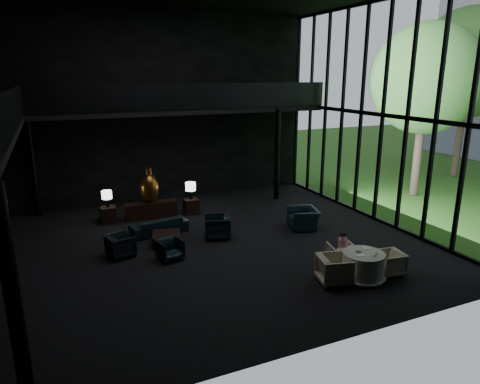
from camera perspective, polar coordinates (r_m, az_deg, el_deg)
name	(u,v)px	position (r m, az deg, el deg)	size (l,w,h in m)	color
floor	(205,247)	(14.11, -4.66, -7.26)	(14.00, 12.00, 0.02)	black
wall_back	(156,109)	(18.86, -11.08, 10.79)	(14.00, 0.04, 8.00)	black
wall_front	(312,158)	(7.73, 9.61, 4.53)	(14.00, 0.04, 8.00)	black
curtain_wall	(383,115)	(16.69, 18.51, 9.72)	(0.20, 12.00, 8.00)	black
mezzanine_back	(186,110)	(18.15, -7.23, 10.78)	(12.00, 2.00, 0.25)	black
railing_left	(14,108)	(12.38, -27.91, 9.82)	(0.06, 12.00, 1.00)	black
railing_back	(193,96)	(17.16, -6.30, 12.56)	(12.00, 0.06, 1.00)	black
column_sw	(15,310)	(7.51, -27.85, -13.73)	(0.24, 0.24, 4.00)	black
column_nw	(33,166)	(18.37, -25.90, 3.10)	(0.24, 0.24, 4.00)	black
column_ne	(277,155)	(18.96, 4.97, 4.94)	(0.24, 0.24, 4.00)	black
tree_near	(426,79)	(20.89, 23.56, 13.65)	(4.80, 4.80, 7.65)	#382D23
tree_far	(469,63)	(25.98, 28.24, 14.90)	(5.60, 5.60, 8.80)	#382D23
console	(151,210)	(17.05, -11.76, -2.37)	(2.00, 0.45, 0.64)	black
bronze_urn	(150,188)	(16.86, -11.97, 0.58)	(0.72, 0.72, 1.34)	gold
side_table_left	(108,215)	(16.95, -17.15, -2.89)	(0.56, 0.56, 0.61)	black
table_lamp_left	(107,195)	(16.71, -17.34, -0.44)	(0.38, 0.38, 0.63)	black
side_table_right	(191,206)	(17.36, -6.55, -1.87)	(0.55, 0.55, 0.60)	black
table_lamp_right	(191,187)	(17.13, -6.62, 0.64)	(0.41, 0.41, 0.68)	black
sofa	(159,223)	(15.35, -10.77, -4.13)	(1.87, 0.55, 0.73)	#182930
lounge_armchair_west	(121,245)	(13.73, -15.61, -6.76)	(0.74, 0.69, 0.76)	black
lounge_armchair_east	(217,224)	(14.67, -3.05, -4.33)	(0.93, 0.87, 0.96)	#122230
lounge_armchair_south	(170,250)	(13.21, -9.31, -7.60)	(0.61, 0.57, 0.63)	black
window_armchair	(303,215)	(15.72, 8.44, -3.00)	(1.16, 0.76, 1.02)	black
coffee_table	(167,239)	(14.36, -9.77, -6.19)	(0.88, 0.88, 0.39)	black
dining_table	(363,267)	(12.36, 16.05, -9.62)	(1.28, 1.28, 0.75)	white
dining_chair_north	(341,254)	(12.98, 13.37, -8.10)	(0.67, 0.63, 0.69)	#BFBA97
dining_chair_east	(389,262)	(12.84, 19.30, -8.86)	(0.67, 0.62, 0.68)	#BBB69F
dining_chair_west	(334,267)	(11.88, 12.47, -9.72)	(0.89, 0.83, 0.91)	beige
child	(343,242)	(12.85, 13.53, -6.49)	(0.27, 0.27, 0.57)	pink
plate_a	(359,255)	(12.00, 15.63, -8.10)	(0.24, 0.24, 0.01)	white
plate_b	(366,248)	(12.52, 16.43, -7.17)	(0.21, 0.21, 0.01)	white
saucer	(378,253)	(12.26, 17.87, -7.79)	(0.13, 0.13, 0.01)	white
coffee_cup	(376,252)	(12.21, 17.69, -7.67)	(0.08, 0.08, 0.06)	white
cereal_bowl	(358,251)	(12.19, 15.49, -7.54)	(0.17, 0.17, 0.09)	white
cream_pot	(375,255)	(12.04, 17.51, -8.03)	(0.06, 0.06, 0.08)	#99999E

